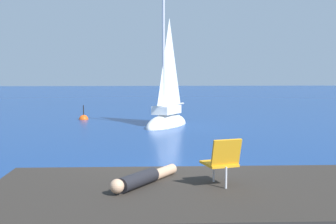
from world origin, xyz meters
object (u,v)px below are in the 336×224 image
(person_sunbather, at_px, (143,178))
(beach_chair, at_px, (222,159))
(marker_buoy, at_px, (84,119))
(sailboat_near, at_px, (167,119))

(person_sunbather, relative_size, beach_chair, 1.91)
(marker_buoy, bearing_deg, person_sunbather, -79.76)
(sailboat_near, bearing_deg, marker_buoy, -95.32)
(marker_buoy, bearing_deg, sailboat_near, -36.16)
(sailboat_near, xyz_separation_m, marker_buoy, (-4.76, 3.48, -0.38))
(sailboat_near, xyz_separation_m, person_sunbather, (-1.33, -15.49, 0.68))
(sailboat_near, distance_m, marker_buoy, 5.91)
(sailboat_near, relative_size, marker_buoy, 6.37)
(beach_chair, bearing_deg, marker_buoy, -1.18)
(sailboat_near, height_order, beach_chair, sailboat_near)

